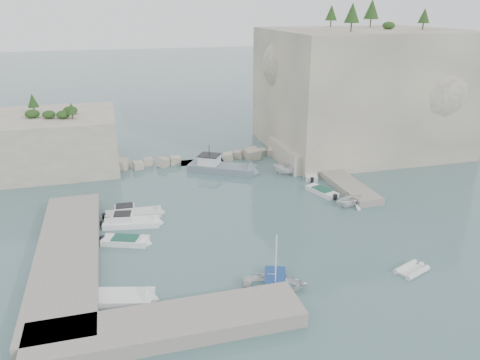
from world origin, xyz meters
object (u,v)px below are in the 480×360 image
object	(u,v)px
tender_east_c	(311,177)
tender_east_d	(290,174)
motorboat_e	(122,301)
motorboat_b	(132,225)
motorboat_c	(126,243)
motorboat_a	(134,216)
work_boat	(222,171)
tender_east_b	(322,194)
tender_east_a	(349,206)
rowboat	(275,288)
inflatable_dinghy	(411,272)

from	to	relation	value
tender_east_c	tender_east_d	distance (m)	2.70
motorboat_e	tender_east_c	world-z (taller)	same
motorboat_b	motorboat_c	bearing A→B (deg)	-92.69
motorboat_a	work_boat	world-z (taller)	work_boat
tender_east_b	motorboat_c	bearing A→B (deg)	87.15
motorboat_c	tender_east_a	bearing A→B (deg)	26.36
motorboat_e	tender_east_a	size ratio (longest dim) A/B	1.43
tender_east_c	work_boat	size ratio (longest dim) A/B	0.46
motorboat_a	tender_east_c	distance (m)	22.95
motorboat_c	rowboat	distance (m)	14.80
work_boat	tender_east_d	bearing A→B (deg)	9.12
tender_east_c	tender_east_d	size ratio (longest dim) A/B	0.96
rowboat	inflatable_dinghy	size ratio (longest dim) A/B	1.65
inflatable_dinghy	work_boat	world-z (taller)	work_boat
tender_east_b	work_boat	xyz separation A→B (m)	(-9.15, 10.53, 0.00)
motorboat_e	tender_east_c	xyz separation A→B (m)	(23.93, 20.58, 0.00)
inflatable_dinghy	tender_east_c	size ratio (longest dim) A/B	0.68
motorboat_a	tender_east_a	xyz separation A→B (m)	(22.42, -3.51, 0.00)
rowboat	tender_east_b	distance (m)	20.00
rowboat	motorboat_b	bearing A→B (deg)	54.96
motorboat_c	inflatable_dinghy	xyz separation A→B (m)	(22.03, -11.12, 0.00)
motorboat_b	motorboat_a	xyz separation A→B (m)	(0.32, 2.05, 0.00)
motorboat_a	tender_east_d	size ratio (longest dim) A/B	1.35
motorboat_a	motorboat_e	bearing A→B (deg)	-94.77
motorboat_a	rowboat	world-z (taller)	motorboat_a
motorboat_c	rowboat	world-z (taller)	rowboat
rowboat	work_boat	world-z (taller)	work_boat
motorboat_a	motorboat_c	bearing A→B (deg)	-98.65
motorboat_b	work_boat	bearing A→B (deg)	55.85
motorboat_e	rowboat	xyz separation A→B (m)	(11.34, -1.35, 0.00)
motorboat_e	tender_east_b	bearing A→B (deg)	48.26
motorboat_c	tender_east_d	world-z (taller)	tender_east_d
motorboat_e	motorboat_a	bearing A→B (deg)	98.03
inflatable_dinghy	motorboat_e	bearing A→B (deg)	153.31
motorboat_e	tender_east_b	distance (m)	27.33
tender_east_a	tender_east_c	bearing A→B (deg)	-11.13
motorboat_a	inflatable_dinghy	xyz separation A→B (m)	(20.95, -16.83, 0.00)
motorboat_a	inflatable_dinghy	bearing A→B (deg)	-36.66
motorboat_a	tender_east_b	xyz separation A→B (m)	(21.07, 0.40, 0.00)
motorboat_c	tender_east_b	size ratio (longest dim) A/B	1.03
tender_east_b	tender_east_a	bearing A→B (deg)	-179.22
motorboat_c	motorboat_e	bearing A→B (deg)	-73.36
tender_east_c	work_boat	world-z (taller)	work_boat
motorboat_a	tender_east_b	distance (m)	21.07
motorboat_b	rowboat	distance (m)	17.08
motorboat_e	tender_east_a	distance (m)	26.62
tender_east_c	work_boat	xyz separation A→B (m)	(-10.25, 4.97, 0.00)
motorboat_b	tender_east_a	world-z (taller)	tender_east_a
motorboat_b	motorboat_a	bearing A→B (deg)	90.39
rowboat	inflatable_dinghy	world-z (taller)	rowboat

